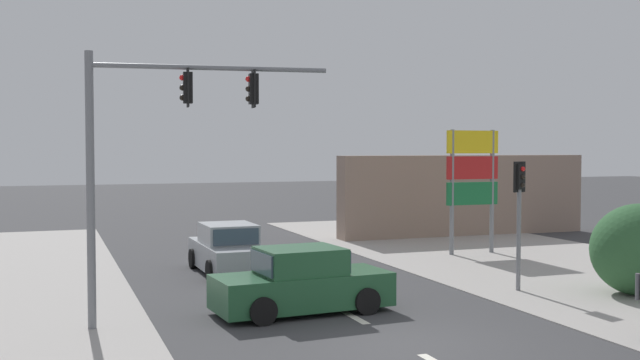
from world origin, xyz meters
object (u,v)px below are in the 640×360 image
object	(u,v)px
sedan_receding_far	(302,283)
pedestal_signal_right_kerb	(519,203)
traffic_signal_mast	(152,138)
sedan_oncoming_mid	(228,251)
shopping_plaza_sign	(472,174)

from	to	relation	value
sedan_receding_far	pedestal_signal_right_kerb	bearing A→B (deg)	4.41
traffic_signal_mast	sedan_oncoming_mid	size ratio (longest dim) A/B	1.41
traffic_signal_mast	pedestal_signal_right_kerb	distance (m)	10.12
pedestal_signal_right_kerb	sedan_receding_far	distance (m)	6.69
shopping_plaza_sign	sedan_oncoming_mid	bearing A→B (deg)	-173.61
pedestal_signal_right_kerb	sedan_receding_far	world-z (taller)	pedestal_signal_right_kerb
pedestal_signal_right_kerb	shopping_plaza_sign	size ratio (longest dim) A/B	0.77
sedan_receding_far	shopping_plaza_sign	bearing A→B (deg)	38.43
sedan_oncoming_mid	sedan_receding_far	xyz separation A→B (m)	(0.37, -6.14, 0.00)
pedestal_signal_right_kerb	sedan_receding_far	bearing A→B (deg)	-175.59
traffic_signal_mast	pedestal_signal_right_kerb	size ratio (longest dim) A/B	1.69
shopping_plaza_sign	sedan_oncoming_mid	world-z (taller)	shopping_plaza_sign
shopping_plaza_sign	sedan_receding_far	world-z (taller)	shopping_plaza_sign
pedestal_signal_right_kerb	shopping_plaza_sign	xyz separation A→B (m)	(2.63, 6.70, 0.57)
shopping_plaza_sign	sedan_oncoming_mid	distance (m)	9.77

